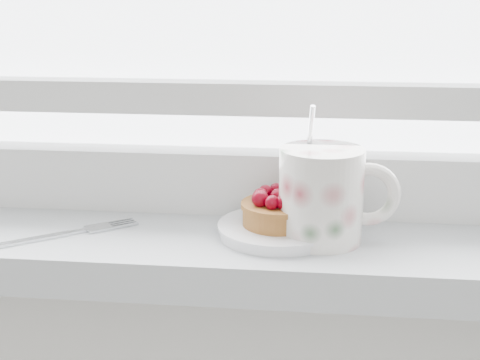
# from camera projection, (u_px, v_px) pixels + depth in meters

# --- Properties ---
(saucer) EXTENTS (0.12, 0.12, 0.01)m
(saucer) POSITION_uv_depth(u_px,v_px,m) (277.00, 230.00, 0.69)
(saucer) COLOR white
(saucer) RESTS_ON windowsill
(raspberry_tart) EXTENTS (0.08, 0.08, 0.04)m
(raspberry_tart) POSITION_uv_depth(u_px,v_px,m) (278.00, 208.00, 0.68)
(raspberry_tart) COLOR brown
(raspberry_tart) RESTS_ON saucer
(floral_mug) EXTENTS (0.12, 0.09, 0.14)m
(floral_mug) POSITION_uv_depth(u_px,v_px,m) (324.00, 193.00, 0.67)
(floral_mug) COLOR silver
(floral_mug) RESTS_ON windowsill
(fork) EXTENTS (0.15, 0.12, 0.00)m
(fork) POSITION_uv_depth(u_px,v_px,m) (56.00, 235.00, 0.69)
(fork) COLOR silver
(fork) RESTS_ON windowsill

